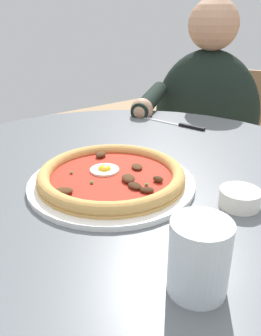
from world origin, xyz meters
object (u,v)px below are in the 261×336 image
at_px(steak_knife, 181,125).
at_px(ramekin_capers, 240,197).
at_px(pizza_on_plate, 112,177).
at_px(dining_table, 124,245).
at_px(cafe_chair_diner, 209,148).
at_px(water_glass, 199,261).
at_px(diner_person, 201,162).

xyz_separation_m(steak_knife, ramekin_capers, (-0.38, 0.25, 0.01)).
relative_size(pizza_on_plate, steak_knife, 1.52).
relative_size(dining_table, steak_knife, 5.01).
distance_m(dining_table, cafe_chair_diner, 0.89).
xyz_separation_m(water_glass, cafe_chair_diner, (0.71, -0.89, -0.29)).
bearing_deg(ramekin_capers, pizza_on_plate, 32.47).
xyz_separation_m(dining_table, cafe_chair_diner, (0.42, -0.78, -0.09)).
xyz_separation_m(dining_table, water_glass, (-0.30, 0.11, 0.20)).
bearing_deg(diner_person, steak_knife, 119.74).
height_order(ramekin_capers, cafe_chair_diner, cafe_chair_diner).
distance_m(diner_person, cafe_chair_diner, 0.14).
relative_size(pizza_on_plate, diner_person, 0.29).
xyz_separation_m(pizza_on_plate, water_glass, (-0.29, 0.08, 0.02)).
distance_m(water_glass, ramekin_capers, 0.22).
height_order(dining_table, ramekin_capers, ramekin_capers).
bearing_deg(water_glass, steak_knife, -43.76).
bearing_deg(ramekin_capers, cafe_chair_diner, -47.64).
distance_m(steak_knife, cafe_chair_diner, 0.56).
distance_m(steak_knife, ramekin_capers, 0.45).
xyz_separation_m(steak_knife, cafe_chair_diner, (0.25, -0.44, -0.25)).
xyz_separation_m(ramekin_capers, cafe_chair_diner, (0.63, -0.69, -0.27)).
distance_m(ramekin_capers, diner_person, 0.84).
height_order(pizza_on_plate, cafe_chair_diner, cafe_chair_diner).
bearing_deg(dining_table, ramekin_capers, -156.15).
bearing_deg(water_glass, diner_person, -49.64).
bearing_deg(diner_person, dining_table, 118.46).
xyz_separation_m(water_glass, steak_knife, (0.47, -0.45, -0.04)).
bearing_deg(cafe_chair_diner, pizza_on_plate, 117.73).
relative_size(water_glass, diner_person, 0.09).
relative_size(steak_knife, ramekin_capers, 3.00).
height_order(pizza_on_plate, water_glass, water_glass).
bearing_deg(diner_person, pizza_on_plate, 117.76).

